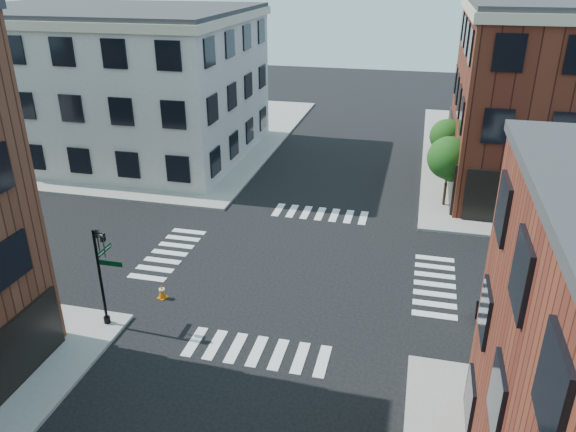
# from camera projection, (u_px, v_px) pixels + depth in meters

# --- Properties ---
(ground) EXTENTS (120.00, 120.00, 0.00)m
(ground) POSITION_uv_depth(u_px,v_px,m) (295.00, 268.00, 28.92)
(ground) COLOR black
(ground) RESTS_ON ground
(sidewalk_nw) EXTENTS (30.00, 30.00, 0.15)m
(sidewalk_nw) POSITION_uv_depth(u_px,v_px,m) (125.00, 131.00, 51.96)
(sidewalk_nw) COLOR gray
(sidewalk_nw) RESTS_ON ground
(building_nw) EXTENTS (22.00, 16.00, 11.00)m
(building_nw) POSITION_uv_depth(u_px,v_px,m) (109.00, 84.00, 44.87)
(building_nw) COLOR #B9B3A9
(building_nw) RESTS_ON ground
(tree_near) EXTENTS (2.69, 2.69, 4.49)m
(tree_near) POSITION_uv_depth(u_px,v_px,m) (450.00, 160.00, 34.84)
(tree_near) COLOR black
(tree_near) RESTS_ON ground
(tree_far) EXTENTS (2.43, 2.43, 4.07)m
(tree_far) POSITION_uv_depth(u_px,v_px,m) (447.00, 138.00, 40.27)
(tree_far) COLOR black
(tree_far) RESTS_ON ground
(signal_pole) EXTENTS (1.29, 1.24, 4.60)m
(signal_pole) POSITION_uv_depth(u_px,v_px,m) (102.00, 267.00, 23.26)
(signal_pole) COLOR black
(signal_pole) RESTS_ON ground
(traffic_cone) EXTENTS (0.48, 0.48, 0.71)m
(traffic_cone) POSITION_uv_depth(u_px,v_px,m) (162.00, 292.00, 26.20)
(traffic_cone) COLOR #CA6408
(traffic_cone) RESTS_ON ground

